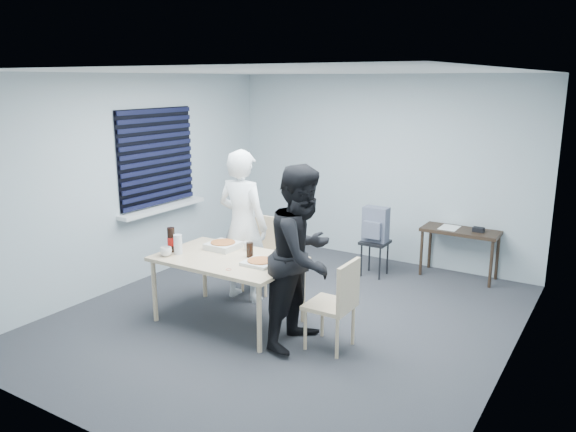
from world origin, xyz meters
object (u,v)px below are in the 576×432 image
Objects in this scene: dining_table at (228,263)px; person_white at (243,226)px; person_black at (303,256)px; soda_bottle at (171,240)px; mug_b at (248,246)px; chair_right at (338,299)px; side_table at (460,235)px; chair_far at (266,248)px; backpack at (375,225)px; mug_a at (166,252)px; stool at (375,249)px.

dining_table is 0.83× the size of person_white.
person_black is 1.55m from soda_bottle.
chair_right is at bearing -12.62° from mug_b.
chair_right is 1.68m from person_white.
dining_table reaches higher than side_table.
person_black reaches higher than side_table.
person_white and person_black have the same top height.
mug_b is at bearing -70.43° from chair_far.
dining_table is 2.28m from backpack.
mug_a is at bearing 101.55° from person_black.
mug_b is at bearing 45.96° from mug_a.
mug_a is at bearing -121.09° from backpack.
soda_bottle is (-1.37, -2.33, 0.49)m from stool.
side_table is (1.70, 2.68, -0.09)m from dining_table.
chair_right is 8.90× the size of mug_b.
soda_bottle is (-2.33, -2.85, 0.28)m from side_table.
mug_a reaches higher than dining_table.
chair_far is 1.00× the size of chair_right.
dining_table is 3.25× the size of backpack.
person_black is at bearing 151.91° from person_white.
backpack is at bearing -122.86° from person_white.
dining_table is at bearing 112.60° from person_white.
person_black is 2.18m from backpack.
soda_bottle is (-0.38, -0.78, -0.04)m from person_white.
chair_right reaches higher than dining_table.
chair_far is at bearing -139.43° from side_table.
backpack is 3.69× the size of mug_a.
stool is at bearing 71.29° from dining_table.
backpack is at bearing 71.18° from dining_table.
dining_table is 2.31m from stool.
backpack is 4.53× the size of mug_b.
dining_table is at bearing -108.71° from stool.
person_white is (-0.26, 0.62, 0.23)m from dining_table.
stool is at bearing -151.87° from side_table.
mug_a is (-0.35, -1.35, 0.25)m from chair_far.
person_white is at bearing -125.95° from backpack.
stool is 1.04× the size of backpack.
backpack is at bearing 61.99° from mug_a.
person_black is at bearing -0.32° from dining_table.
soda_bottle reaches higher than stool.
chair_far is 7.24× the size of mug_a.
mug_a is (-0.32, -0.93, -0.12)m from person_white.
stool is 3.83× the size of mug_a.
chair_far and chair_right have the same top height.
backpack reaches higher than stool.
mug_b is (-1.67, -2.37, 0.20)m from side_table.
dining_table is at bearing -77.61° from chair_far.
side_table is at bearing 54.84° from mug_b.
chair_far is 0.50× the size of person_white.
chair_right is 2.19m from backpack.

